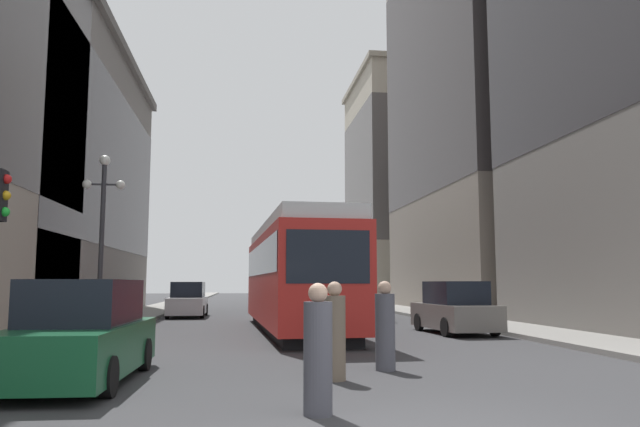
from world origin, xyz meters
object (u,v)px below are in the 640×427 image
object	(u,v)px
parked_car_left_mid	(188,301)
pedestrian_crossing_far	(385,329)
parked_car_left_near	(82,335)
parked_car_right_far	(455,309)
pedestrian_on_sidewalk	(318,353)
lamp_post_left_near	(103,216)
pedestrian_crossing_near	(335,334)
transit_bus	(328,280)
streetcar	(294,274)

from	to	relation	value
parked_car_left_mid	pedestrian_crossing_far	distance (m)	21.10
parked_car_left_near	parked_car_right_far	bearing A→B (deg)	43.89
parked_car_left_mid	pedestrian_on_sidewalk	distance (m)	24.56
pedestrian_on_sidewalk	lamp_post_left_near	bearing A→B (deg)	-145.49
pedestrian_crossing_near	pedestrian_on_sidewalk	size ratio (longest dim) A/B	1.02
lamp_post_left_near	pedestrian_crossing_near	bearing A→B (deg)	-57.14
transit_bus	lamp_post_left_near	bearing A→B (deg)	-125.67
parked_car_left_mid	transit_bus	bearing A→B (deg)	15.98
transit_bus	parked_car_left_near	xyz separation A→B (m)	(-7.70, -23.29, -1.10)
streetcar	parked_car_left_near	bearing A→B (deg)	-116.09
parked_car_left_near	pedestrian_crossing_far	size ratio (longest dim) A/B	2.68
streetcar	pedestrian_on_sidewalk	size ratio (longest dim) A/B	7.82
parked_car_left_near	parked_car_left_mid	bearing A→B (deg)	91.55
transit_bus	pedestrian_crossing_far	xyz separation A→B (m)	(-1.97, -22.49, -1.11)
transit_bus	pedestrian_crossing_near	distance (m)	23.84
parked_car_left_near	pedestrian_on_sidewalk	bearing A→B (deg)	-37.64
pedestrian_crossing_far	pedestrian_on_sidewalk	size ratio (longest dim) A/B	1.02
transit_bus	pedestrian_crossing_far	world-z (taller)	transit_bus
parked_car_left_mid	parked_car_right_far	distance (m)	15.60
transit_bus	parked_car_right_far	distance (m)	14.20
parked_car_right_far	pedestrian_crossing_far	distance (m)	9.69
parked_car_left_near	parked_car_right_far	distance (m)	13.90
pedestrian_crossing_far	parked_car_left_near	bearing A→B (deg)	21.59
pedestrian_crossing_far	lamp_post_left_near	distance (m)	12.10
streetcar	transit_bus	size ratio (longest dim) A/B	1.06
parked_car_left_mid	parked_car_left_near	bearing A→B (deg)	-89.84
parked_car_left_near	pedestrian_on_sidewalk	xyz separation A→B (m)	(3.86, -3.15, -0.03)
parked_car_left_near	parked_car_right_far	size ratio (longest dim) A/B	1.11
parked_car_right_far	transit_bus	bearing A→B (deg)	-82.73
pedestrian_crossing_near	pedestrian_on_sidewalk	xyz separation A→B (m)	(-0.66, -2.84, -0.01)
parked_car_left_mid	pedestrian_crossing_far	xyz separation A→B (m)	(5.73, -20.31, -0.00)
streetcar	parked_car_left_mid	world-z (taller)	streetcar
streetcar	lamp_post_left_near	bearing A→B (deg)	-171.86
parked_car_left_mid	pedestrian_crossing_near	world-z (taller)	parked_car_left_mid
parked_car_left_mid	pedestrian_crossing_near	distance (m)	21.89
transit_bus	pedestrian_on_sidewalk	distance (m)	26.74
parked_car_right_far	pedestrian_on_sidewalk	world-z (taller)	parked_car_right_far
pedestrian_crossing_near	parked_car_left_mid	bearing A→B (deg)	75.91
streetcar	pedestrian_crossing_near	bearing A→B (deg)	-93.67
parked_car_left_near	parked_car_left_mid	size ratio (longest dim) A/B	1.05
pedestrian_on_sidewalk	pedestrian_crossing_near	bearing A→B (deg)	177.16
transit_bus	lamp_post_left_near	distance (m)	16.82
streetcar	pedestrian_on_sidewalk	xyz separation A→B (m)	(-0.85, -14.05, -1.28)
pedestrian_crossing_near	transit_bus	bearing A→B (deg)	56.33
parked_car_left_near	pedestrian_crossing_near	world-z (taller)	parked_car_left_near
parked_car_left_near	lamp_post_left_near	bearing A→B (deg)	102.71
parked_car_right_far	pedestrian_crossing_far	xyz separation A→B (m)	(-4.54, -8.56, -0.00)
pedestrian_crossing_far	pedestrian_on_sidewalk	distance (m)	4.37
streetcar	parked_car_right_far	xyz separation A→B (m)	(5.55, -1.54, -1.26)
streetcar	pedestrian_on_sidewalk	world-z (taller)	streetcar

